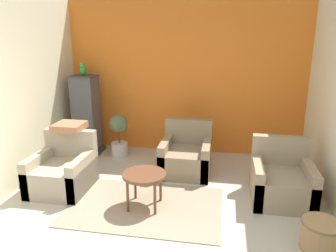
{
  "coord_description": "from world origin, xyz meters",
  "views": [
    {
      "loc": [
        0.76,
        -2.53,
        2.21
      ],
      "look_at": [
        0.0,
        1.7,
        0.97
      ],
      "focal_mm": 35.0,
      "sensor_mm": 36.0,
      "label": 1
    }
  ],
  "objects_px": {
    "parrot": "(83,69)",
    "wicker_basket": "(321,235)",
    "coffee_table": "(144,177)",
    "potted_plant": "(119,133)",
    "armchair_middle": "(186,156)",
    "armchair_right": "(281,181)",
    "armchair_left": "(63,172)",
    "birdcage": "(86,116)"
  },
  "relations": [
    {
      "from": "parrot",
      "to": "wicker_basket",
      "type": "xyz_separation_m",
      "value": [
        3.57,
        -2.3,
        -1.4
      ]
    },
    {
      "from": "coffee_table",
      "to": "potted_plant",
      "type": "xyz_separation_m",
      "value": [
        -0.9,
        1.7,
        0.03
      ]
    },
    {
      "from": "coffee_table",
      "to": "armchair_middle",
      "type": "bearing_deg",
      "value": 72.45
    },
    {
      "from": "armchair_right",
      "to": "wicker_basket",
      "type": "distance_m",
      "value": 1.09
    },
    {
      "from": "armchair_left",
      "to": "armchair_right",
      "type": "height_order",
      "value": "same"
    },
    {
      "from": "armchair_right",
      "to": "wicker_basket",
      "type": "bearing_deg",
      "value": -76.55
    },
    {
      "from": "armchair_middle",
      "to": "potted_plant",
      "type": "distance_m",
      "value": 1.39
    },
    {
      "from": "armchair_left",
      "to": "armchair_right",
      "type": "xyz_separation_m",
      "value": [
        3.07,
        0.23,
        0.0
      ]
    },
    {
      "from": "coffee_table",
      "to": "potted_plant",
      "type": "height_order",
      "value": "potted_plant"
    },
    {
      "from": "armchair_middle",
      "to": "potted_plant",
      "type": "height_order",
      "value": "armchair_middle"
    },
    {
      "from": "armchair_right",
      "to": "armchair_left",
      "type": "bearing_deg",
      "value": -175.74
    },
    {
      "from": "wicker_basket",
      "to": "birdcage",
      "type": "bearing_deg",
      "value": 147.21
    },
    {
      "from": "parrot",
      "to": "birdcage",
      "type": "bearing_deg",
      "value": -90.0
    },
    {
      "from": "birdcage",
      "to": "wicker_basket",
      "type": "xyz_separation_m",
      "value": [
        3.57,
        -2.3,
        -0.54
      ]
    },
    {
      "from": "birdcage",
      "to": "armchair_left",
      "type": "bearing_deg",
      "value": -80.4
    },
    {
      "from": "armchair_right",
      "to": "wicker_basket",
      "type": "xyz_separation_m",
      "value": [
        0.25,
        -1.06,
        -0.09
      ]
    },
    {
      "from": "birdcage",
      "to": "parrot",
      "type": "height_order",
      "value": "parrot"
    },
    {
      "from": "wicker_basket",
      "to": "potted_plant",
      "type": "bearing_deg",
      "value": 142.82
    },
    {
      "from": "armchair_right",
      "to": "parrot",
      "type": "xyz_separation_m",
      "value": [
        -3.32,
        1.24,
        1.31
      ]
    },
    {
      "from": "armchair_left",
      "to": "armchair_middle",
      "type": "bearing_deg",
      "value": 28.76
    },
    {
      "from": "potted_plant",
      "to": "coffee_table",
      "type": "bearing_deg",
      "value": -62.0
    },
    {
      "from": "armchair_middle",
      "to": "birdcage",
      "type": "relative_size",
      "value": 0.58
    },
    {
      "from": "potted_plant",
      "to": "wicker_basket",
      "type": "distance_m",
      "value": 3.69
    },
    {
      "from": "coffee_table",
      "to": "birdcage",
      "type": "relative_size",
      "value": 0.39
    },
    {
      "from": "parrot",
      "to": "potted_plant",
      "type": "height_order",
      "value": "parrot"
    },
    {
      "from": "coffee_table",
      "to": "armchair_right",
      "type": "xyz_separation_m",
      "value": [
        1.77,
        0.53,
        -0.16
      ]
    },
    {
      "from": "armchair_left",
      "to": "wicker_basket",
      "type": "relative_size",
      "value": 1.95
    },
    {
      "from": "coffee_table",
      "to": "wicker_basket",
      "type": "relative_size",
      "value": 1.31
    },
    {
      "from": "parrot",
      "to": "wicker_basket",
      "type": "distance_m",
      "value": 4.47
    },
    {
      "from": "armchair_left",
      "to": "potted_plant",
      "type": "xyz_separation_m",
      "value": [
        0.39,
        1.39,
        0.19
      ]
    },
    {
      "from": "birdcage",
      "to": "parrot",
      "type": "bearing_deg",
      "value": 90.0
    },
    {
      "from": "armchair_left",
      "to": "birdcage",
      "type": "bearing_deg",
      "value": 99.6
    },
    {
      "from": "armchair_left",
      "to": "parrot",
      "type": "height_order",
      "value": "parrot"
    },
    {
      "from": "armchair_left",
      "to": "birdcage",
      "type": "distance_m",
      "value": 1.56
    },
    {
      "from": "armchair_right",
      "to": "armchair_middle",
      "type": "bearing_deg",
      "value": 153.4
    },
    {
      "from": "armchair_left",
      "to": "armchair_right",
      "type": "distance_m",
      "value": 3.08
    },
    {
      "from": "armchair_middle",
      "to": "potted_plant",
      "type": "relative_size",
      "value": 1.08
    },
    {
      "from": "coffee_table",
      "to": "wicker_basket",
      "type": "distance_m",
      "value": 2.11
    },
    {
      "from": "wicker_basket",
      "to": "coffee_table",
      "type": "bearing_deg",
      "value": 165.51
    },
    {
      "from": "coffee_table",
      "to": "armchair_right",
      "type": "distance_m",
      "value": 1.86
    },
    {
      "from": "birdcage",
      "to": "parrot",
      "type": "relative_size",
      "value": 6.16
    },
    {
      "from": "coffee_table",
      "to": "parrot",
      "type": "bearing_deg",
      "value": 130.93
    }
  ]
}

